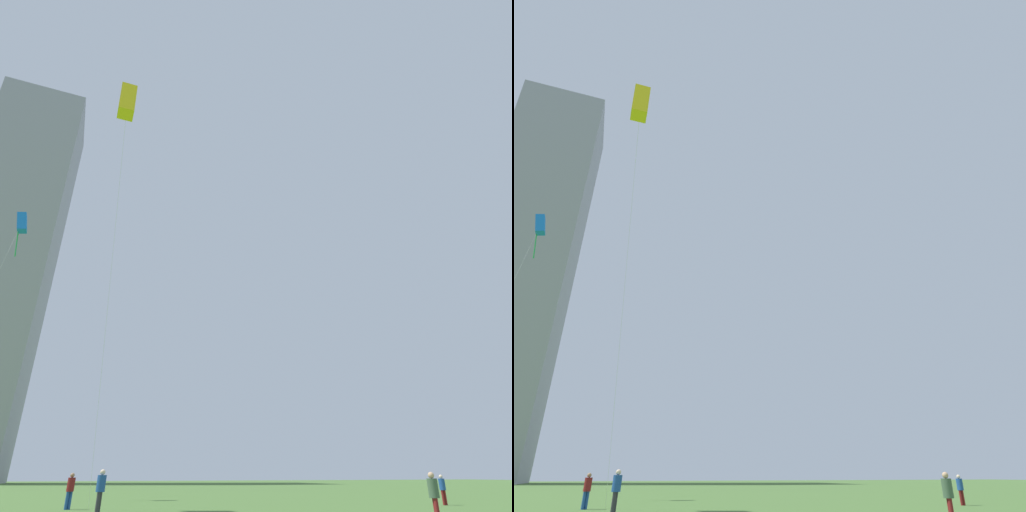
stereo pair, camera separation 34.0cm
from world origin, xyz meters
TOP-DOWN VIEW (x-y plane):
  - person_standing_0 at (12.60, 16.38)m, footprint 0.36×0.36m
  - person_standing_3 at (-8.05, 20.74)m, footprint 0.38×0.38m
  - person_standing_5 at (-6.82, 17.22)m, footprint 0.41×0.41m
  - person_standing_6 at (4.42, 8.02)m, footprint 0.38×0.38m
  - kite_flying_1 at (-8.68, 10.79)m, footprint 2.12×11.07m
  - kite_flying_3 at (-15.68, 32.50)m, footprint 2.30×6.15m
  - distant_highrise_0 at (-29.62, 104.22)m, footprint 20.45×21.81m

SIDE VIEW (x-z plane):
  - person_standing_0 at x=12.60m, z-range 0.12..1.73m
  - person_standing_3 at x=-8.05m, z-range 0.13..1.82m
  - person_standing_6 at x=4.42m, z-range 0.13..1.82m
  - person_standing_5 at x=-6.82m, z-range 0.14..1.97m
  - kite_flying_1 at x=-8.68m, z-range 8.73..28.21m
  - kite_flying_3 at x=-15.68m, z-range 10.36..33.35m
  - distant_highrise_0 at x=-29.62m, z-range 0.00..95.86m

